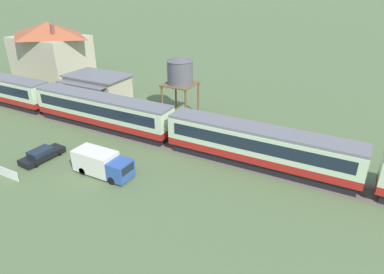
% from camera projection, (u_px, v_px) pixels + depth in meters
% --- Properties ---
extents(ground_plane, '(600.00, 600.00, 0.00)m').
position_uv_depth(ground_plane, '(295.00, 176.00, 34.01)').
color(ground_plane, '#566B42').
extents(passenger_train, '(82.99, 3.17, 4.27)m').
position_uv_depth(passenger_train, '(174.00, 126.00, 39.13)').
color(passenger_train, '#AD1E19').
rests_on(passenger_train, ground_plane).
extents(railway_track, '(126.80, 3.60, 0.04)m').
position_uv_depth(railway_track, '(187.00, 148.00, 39.40)').
color(railway_track, '#665B51').
rests_on(railway_track, ground_plane).
extents(station_building, '(9.85, 7.53, 3.83)m').
position_uv_depth(station_building, '(98.00, 86.00, 54.26)').
color(station_building, '#BCB293').
rests_on(station_building, ground_plane).
extents(station_house_terracotta_roof, '(14.05, 10.54, 9.98)m').
position_uv_depth(station_house_terracotta_roof, '(51.00, 48.00, 65.87)').
color(station_house_terracotta_roof, '#BCB293').
rests_on(station_house_terracotta_roof, ground_plane).
extents(water_tower, '(4.19, 4.19, 8.27)m').
position_uv_depth(water_tower, '(180.00, 72.00, 45.63)').
color(water_tower, brown).
rests_on(water_tower, ground_plane).
extents(parked_car_black, '(2.37, 4.88, 1.26)m').
position_uv_depth(parked_car_black, '(42.00, 155.00, 36.69)').
color(parked_car_black, black).
rests_on(parked_car_black, ground_plane).
extents(delivery_truck_blue, '(6.18, 2.28, 2.39)m').
position_uv_depth(delivery_truck_blue, '(102.00, 163.00, 33.73)').
color(delivery_truck_blue, '#2D519E').
rests_on(delivery_truck_blue, ground_plane).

